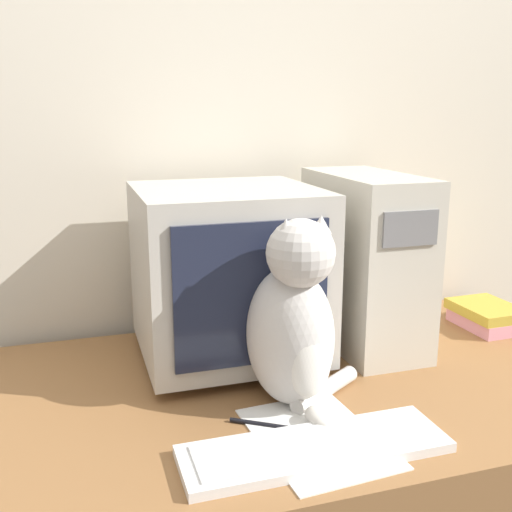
# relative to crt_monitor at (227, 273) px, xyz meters

# --- Properties ---
(wall_back) EXTENTS (7.00, 0.05, 2.50)m
(wall_back) POSITION_rel_crt_monitor_xyz_m (0.15, 0.30, 0.31)
(wall_back) COLOR beige
(wall_back) RESTS_ON ground_plane
(crt_monitor) EXTENTS (0.41, 0.40, 0.41)m
(crt_monitor) POSITION_rel_crt_monitor_xyz_m (0.00, 0.00, 0.00)
(crt_monitor) COLOR #BCB7AD
(crt_monitor) RESTS_ON desk
(computer_tower) EXTENTS (0.19, 0.40, 0.43)m
(computer_tower) POSITION_rel_crt_monitor_xyz_m (0.36, 0.00, 0.00)
(computer_tower) COLOR beige
(computer_tower) RESTS_ON desk
(keyboard) EXTENTS (0.47, 0.14, 0.02)m
(keyboard) POSITION_rel_crt_monitor_xyz_m (0.04, -0.45, -0.20)
(keyboard) COLOR silver
(keyboard) RESTS_ON desk
(cat) EXTENTS (0.27, 0.27, 0.39)m
(cat) POSITION_rel_crt_monitor_xyz_m (0.07, -0.26, -0.04)
(cat) COLOR silver
(cat) RESTS_ON desk
(book_stack) EXTENTS (0.15, 0.19, 0.06)m
(book_stack) POSITION_rel_crt_monitor_xyz_m (0.73, -0.01, -0.18)
(book_stack) COLOR pink
(book_stack) RESTS_ON desk
(pen) EXTENTS (0.13, 0.09, 0.01)m
(pen) POSITION_rel_crt_monitor_xyz_m (-0.01, -0.34, -0.21)
(pen) COLOR black
(pen) RESTS_ON desk
(paper_sheet) EXTENTS (0.23, 0.31, 0.00)m
(paper_sheet) POSITION_rel_crt_monitor_xyz_m (0.06, -0.40, -0.21)
(paper_sheet) COLOR white
(paper_sheet) RESTS_ON desk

